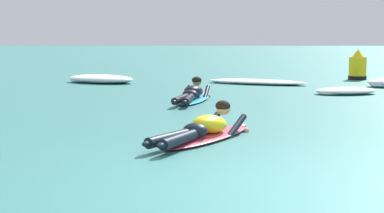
{
  "coord_description": "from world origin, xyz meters",
  "views": [
    {
      "loc": [
        -0.63,
        -5.43,
        1.43
      ],
      "look_at": [
        -0.85,
        4.71,
        0.18
      ],
      "focal_mm": 54.56,
      "sensor_mm": 36.0,
      "label": 1
    }
  ],
  "objects": [
    {
      "name": "whitewater_back",
      "position": [
        -3.72,
        11.82,
        0.12
      ],
      "size": [
        2.42,
        1.9,
        0.25
      ],
      "color": "white",
      "rests_on": "ground"
    },
    {
      "name": "surfer_far",
      "position": [
        -0.9,
        7.09,
        0.13
      ],
      "size": [
        0.94,
        2.75,
        0.54
      ],
      "color": "#2DB2D1",
      "rests_on": "ground"
    },
    {
      "name": "ground_plane",
      "position": [
        0.0,
        10.0,
        0.0
      ],
      "size": [
        120.0,
        120.0,
        0.0
      ],
      "primitive_type": "plane",
      "color": "#387A75"
    },
    {
      "name": "whitewater_front",
      "position": [
        0.89,
        11.47,
        0.07
      ],
      "size": [
        3.07,
        1.95,
        0.15
      ],
      "color": "white",
      "rests_on": "ground"
    },
    {
      "name": "whitewater_mid_left",
      "position": [
        2.78,
        8.66,
        0.08
      ],
      "size": [
        1.65,
        1.11,
        0.17
      ],
      "color": "white",
      "rests_on": "ground"
    },
    {
      "name": "channel_marker_buoy",
      "position": [
        4.25,
        13.27,
        0.38
      ],
      "size": [
        0.58,
        0.58,
        0.96
      ],
      "color": "yellow",
      "rests_on": "ground"
    },
    {
      "name": "surfer_near",
      "position": [
        -0.63,
        2.42,
        0.14
      ],
      "size": [
        1.57,
        2.4,
        0.54
      ],
      "color": "#E54C66",
      "rests_on": "ground"
    }
  ]
}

